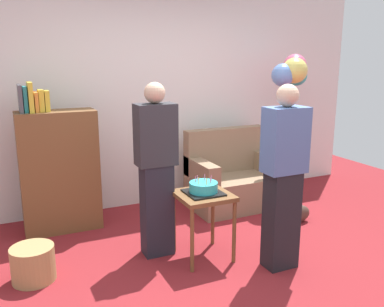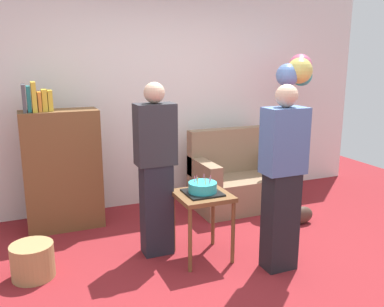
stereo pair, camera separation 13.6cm
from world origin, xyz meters
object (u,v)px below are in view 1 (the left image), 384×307
at_px(side_table, 203,204).
at_px(handbag, 299,214).
at_px(bookshelf, 59,169).
at_px(person_holding_cake, 283,177).
at_px(birthday_cake, 203,188).
at_px(person_blowing_candles, 156,170).
at_px(wicker_basket, 33,264).
at_px(couch, 233,179).
at_px(balloon_bunch, 292,71).

xyz_separation_m(side_table, handbag, (1.36, 0.30, -0.43)).
height_order(bookshelf, person_holding_cake, person_holding_cake).
relative_size(birthday_cake, person_blowing_candles, 0.20).
bearing_deg(person_holding_cake, wicker_basket, -9.91).
bearing_deg(couch, person_holding_cake, -104.78).
distance_m(couch, person_holding_cake, 1.67).
xyz_separation_m(birthday_cake, person_blowing_candles, (-0.36, 0.25, 0.15)).
relative_size(couch, balloon_bunch, 0.59).
relative_size(person_holding_cake, balloon_bunch, 0.87).
bearing_deg(person_blowing_candles, bookshelf, 143.89).
height_order(side_table, birthday_cake, birthday_cake).
relative_size(couch, person_holding_cake, 0.67).
relative_size(couch, side_table, 1.75).
bearing_deg(person_blowing_candles, balloon_bunch, 36.94).
bearing_deg(balloon_bunch, wicker_basket, -165.84).
xyz_separation_m(bookshelf, person_holding_cake, (1.66, -1.68, 0.16)).
distance_m(birthday_cake, handbag, 1.51).
distance_m(bookshelf, birthday_cake, 1.66).
xyz_separation_m(side_table, person_blowing_candles, (-0.36, 0.25, 0.30)).
bearing_deg(person_blowing_candles, couch, 49.16).
bearing_deg(balloon_bunch, couch, 175.67).
bearing_deg(handbag, person_blowing_candles, -178.60).
distance_m(couch, side_table, 1.47).
height_order(couch, side_table, couch).
distance_m(birthday_cake, wicker_basket, 1.59).
bearing_deg(person_blowing_candles, wicker_basket, -161.82).
bearing_deg(side_table, balloon_bunch, 30.75).
bearing_deg(side_table, couch, 48.95).
bearing_deg(bookshelf, person_holding_cake, -45.35).
bearing_deg(person_holding_cake, handbag, -129.60).
bearing_deg(person_blowing_candles, handbag, 17.94).
bearing_deg(balloon_bunch, bookshelf, 176.00).
bearing_deg(birthday_cake, couch, 48.95).
relative_size(birthday_cake, person_holding_cake, 0.20).
bearing_deg(birthday_cake, person_holding_cake, -38.89).
bearing_deg(balloon_bunch, birthday_cake, -149.25).
height_order(bookshelf, side_table, bookshelf).
bearing_deg(person_holding_cake, balloon_bunch, -120.73).
height_order(person_blowing_candles, wicker_basket, person_blowing_candles).
xyz_separation_m(side_table, wicker_basket, (-1.49, 0.22, -0.38)).
xyz_separation_m(couch, wicker_basket, (-2.44, -0.87, -0.19)).
xyz_separation_m(bookshelf, birthday_cake, (1.11, -1.24, 0.00)).
relative_size(handbag, balloon_bunch, 0.15).
height_order(couch, handbag, couch).
xyz_separation_m(bookshelf, balloon_bunch, (2.85, -0.20, 0.99)).
bearing_deg(couch, handbag, -62.95).
bearing_deg(wicker_basket, handbag, 1.50).
bearing_deg(balloon_bunch, person_blowing_candles, -159.60).
distance_m(wicker_basket, handbag, 2.85).
distance_m(person_holding_cake, balloon_bunch, 2.08).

